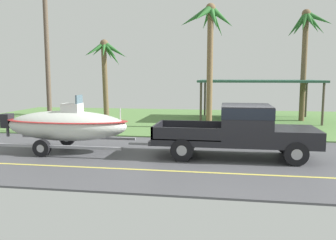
% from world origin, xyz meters
% --- Properties ---
extents(ground, '(36.00, 22.00, 0.11)m').
position_xyz_m(ground, '(0.00, 8.38, -0.01)').
color(ground, '#4C4C51').
extents(pickup_truck_towing, '(6.02, 2.12, 1.92)m').
position_xyz_m(pickup_truck_towing, '(0.03, 0.45, 1.06)').
color(pickup_truck_towing, black).
rests_on(pickup_truck_towing, ground).
extents(boat_on_trailer, '(6.16, 2.35, 2.23)m').
position_xyz_m(boat_on_trailer, '(-6.85, 0.45, 1.03)').
color(boat_on_trailer, gray).
rests_on(boat_on_trailer, ground).
extents(carport_awning, '(7.68, 4.85, 2.70)m').
position_xyz_m(carport_awning, '(1.42, 11.50, 2.58)').
color(carport_awning, '#4C4238').
rests_on(carport_awning, ground).
extents(palm_tree_near_left, '(3.11, 2.64, 6.92)m').
position_xyz_m(palm_tree_near_left, '(-1.62, 7.43, 5.24)').
color(palm_tree_near_left, brown).
rests_on(palm_tree_near_left, ground).
extents(palm_tree_near_right, '(2.85, 2.60, 7.15)m').
position_xyz_m(palm_tree_near_right, '(4.31, 11.46, 5.56)').
color(palm_tree_near_right, brown).
rests_on(palm_tree_near_right, ground).
extents(palm_tree_mid, '(3.30, 3.05, 5.59)m').
position_xyz_m(palm_tree_mid, '(-9.30, 12.19, 4.25)').
color(palm_tree_mid, brown).
rests_on(palm_tree_mid, ground).
extents(utility_pole, '(0.24, 1.80, 8.29)m').
position_xyz_m(utility_pole, '(-9.74, 4.57, 4.30)').
color(utility_pole, brown).
rests_on(utility_pole, ground).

